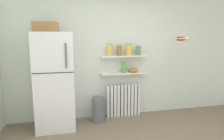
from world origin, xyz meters
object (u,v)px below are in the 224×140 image
at_px(storage_jar_0, 110,50).
at_px(hanging_fruit_basket, 181,39).
at_px(refrigerator, 55,79).
at_px(shelf_bowl, 133,70).
at_px(trash_bin, 98,109).
at_px(radiator, 123,100).
at_px(storage_jar_2, 129,50).
at_px(storage_jar_1, 119,50).
at_px(vase, 125,67).
at_px(storage_jar_3, 138,50).

height_order(storage_jar_0, hanging_fruit_basket, hanging_fruit_basket).
relative_size(refrigerator, hanging_fruit_basket, 5.58).
xyz_separation_m(shelf_bowl, trash_bin, (-0.76, -0.14, -0.74)).
relative_size(radiator, shelf_bowl, 3.71).
bearing_deg(storage_jar_2, refrigerator, -171.95).
height_order(storage_jar_1, storage_jar_2, storage_jar_2).
height_order(radiator, storage_jar_1, storage_jar_1).
bearing_deg(trash_bin, radiator, 16.64).
bearing_deg(hanging_fruit_basket, storage_jar_1, 157.72).
distance_m(vase, hanging_fruit_basket, 1.22).
bearing_deg(storage_jar_0, radiator, 5.75).
distance_m(refrigerator, radiator, 1.49).
height_order(storage_jar_2, vase, storage_jar_2).
xyz_separation_m(refrigerator, storage_jar_0, (1.06, 0.21, 0.50)).
bearing_deg(storage_jar_3, trash_bin, -170.93).
bearing_deg(storage_jar_1, vase, 0.00).
xyz_separation_m(storage_jar_1, shelf_bowl, (0.30, 0.00, -0.42)).
distance_m(storage_jar_0, storage_jar_2, 0.40).
distance_m(radiator, vase, 0.71).
relative_size(radiator, vase, 3.27).
xyz_separation_m(vase, trash_bin, (-0.57, -0.14, -0.80)).
xyz_separation_m(shelf_bowl, hanging_fruit_basket, (0.78, -0.45, 0.64)).
xyz_separation_m(radiator, storage_jar_2, (0.10, -0.03, 1.06)).
bearing_deg(storage_jar_2, storage_jar_3, 0.00).
distance_m(radiator, storage_jar_0, 1.11).
bearing_deg(storage_jar_3, storage_jar_2, 180.00).
relative_size(storage_jar_3, shelf_bowl, 1.02).
height_order(radiator, storage_jar_0, storage_jar_0).
bearing_deg(vase, storage_jar_0, -180.00).
bearing_deg(trash_bin, hanging_fruit_basket, -11.31).
distance_m(refrigerator, storage_jar_0, 1.19).
bearing_deg(trash_bin, storage_jar_3, 9.07).
height_order(storage_jar_3, trash_bin, storage_jar_3).
bearing_deg(hanging_fruit_basket, refrigerator, 174.16).
xyz_separation_m(refrigerator, storage_jar_3, (1.66, 0.21, 0.48)).
relative_size(storage_jar_0, trash_bin, 0.49).
xyz_separation_m(storage_jar_2, shelf_bowl, (0.11, 0.00, -0.42)).
bearing_deg(shelf_bowl, storage_jar_0, -180.00).
distance_m(storage_jar_2, vase, 0.37).
bearing_deg(vase, storage_jar_3, 0.00).
bearing_deg(storage_jar_2, shelf_bowl, 0.00).
xyz_separation_m(storage_jar_1, trash_bin, (-0.46, -0.14, -1.15)).
height_order(radiator, vase, vase).
height_order(refrigerator, radiator, refrigerator).
xyz_separation_m(storage_jar_0, storage_jar_1, (0.20, 0.00, -0.01)).
height_order(storage_jar_0, vase, storage_jar_0).
bearing_deg(vase, refrigerator, -171.45).
xyz_separation_m(refrigerator, radiator, (1.36, 0.24, -0.56)).
bearing_deg(shelf_bowl, hanging_fruit_basket, -29.62).
relative_size(storage_jar_3, trash_bin, 0.41).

